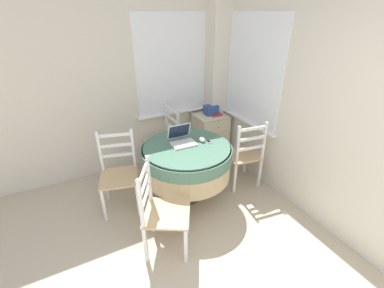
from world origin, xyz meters
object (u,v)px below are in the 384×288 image
at_px(cell_phone, 208,141).
at_px(book_on_cabinet, 215,114).
at_px(dining_chair_left_flank, 119,174).
at_px(computer_mouse, 202,140).
at_px(corner_cabinet, 210,135).
at_px(dining_chair_near_right_window, 244,155).
at_px(laptop, 182,139).
at_px(storage_box, 211,110).
at_px(dining_chair_camera_near, 162,211).
at_px(round_dining_table, 187,159).
at_px(dining_chair_near_back_window, 164,140).

height_order(cell_phone, book_on_cabinet, cell_phone).
distance_m(cell_phone, dining_chair_left_flank, 1.15).
relative_size(computer_mouse, corner_cabinet, 0.14).
distance_m(cell_phone, dining_chair_near_right_window, 0.61).
distance_m(computer_mouse, cell_phone, 0.08).
xyz_separation_m(laptop, storage_box, (0.88, 0.77, -0.01)).
xyz_separation_m(cell_phone, dining_chair_left_flank, (-1.08, 0.26, -0.30)).
bearing_deg(laptop, computer_mouse, -19.63).
relative_size(computer_mouse, dining_chair_left_flank, 0.11).
height_order(computer_mouse, storage_box, storage_box).
xyz_separation_m(dining_chair_near_right_window, corner_cabinet, (0.04, 0.94, -0.10)).
bearing_deg(dining_chair_near_right_window, laptop, 167.49).
relative_size(dining_chair_near_right_window, book_on_cabinet, 5.15).
bearing_deg(dining_chair_camera_near, computer_mouse, 38.41).
distance_m(dining_chair_left_flank, book_on_cabinet, 1.82).
bearing_deg(round_dining_table, dining_chair_camera_near, -133.13).
bearing_deg(book_on_cabinet, dining_chair_camera_near, -136.11).
height_order(computer_mouse, corner_cabinet, computer_mouse).
bearing_deg(dining_chair_left_flank, dining_chair_near_back_window, 35.90).
relative_size(round_dining_table, book_on_cabinet, 5.84).
bearing_deg(storage_box, dining_chair_near_back_window, -177.27).
xyz_separation_m(computer_mouse, dining_chair_near_right_window, (0.60, -0.10, -0.32)).
distance_m(round_dining_table, computer_mouse, 0.30).
bearing_deg(computer_mouse, dining_chair_near_right_window, -9.60).
relative_size(dining_chair_left_flank, storage_box, 4.74).
bearing_deg(storage_box, round_dining_table, -134.83).
height_order(dining_chair_left_flank, book_on_cabinet, dining_chair_left_flank).
height_order(corner_cabinet, storage_box, storage_box).
distance_m(laptop, corner_cabinet, 1.23).
relative_size(cell_phone, dining_chair_near_right_window, 0.11).
bearing_deg(round_dining_table, cell_phone, -3.67).
height_order(dining_chair_camera_near, storage_box, dining_chair_camera_near).
bearing_deg(laptop, dining_chair_near_back_window, 86.91).
distance_m(laptop, book_on_cabinet, 1.17).
bearing_deg(dining_chair_camera_near, dining_chair_near_right_window, 20.79).
height_order(laptop, cell_phone, laptop).
bearing_deg(computer_mouse, dining_chair_near_back_window, 103.52).
distance_m(round_dining_table, dining_chair_near_back_window, 0.84).
distance_m(laptop, dining_chair_camera_near, 0.97).
distance_m(round_dining_table, dining_chair_left_flank, 0.83).
relative_size(round_dining_table, corner_cabinet, 1.53).
distance_m(computer_mouse, dining_chair_camera_near, 1.06).
bearing_deg(corner_cabinet, laptop, -139.15).
xyz_separation_m(dining_chair_near_right_window, dining_chair_camera_near, (-1.39, -0.53, 0.00)).
bearing_deg(dining_chair_near_right_window, computer_mouse, 170.40).
relative_size(computer_mouse, dining_chair_near_back_window, 0.11).
height_order(round_dining_table, computer_mouse, computer_mouse).
relative_size(dining_chair_camera_near, storage_box, 4.74).
height_order(dining_chair_left_flank, corner_cabinet, dining_chair_left_flank).
relative_size(dining_chair_near_right_window, storage_box, 4.74).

